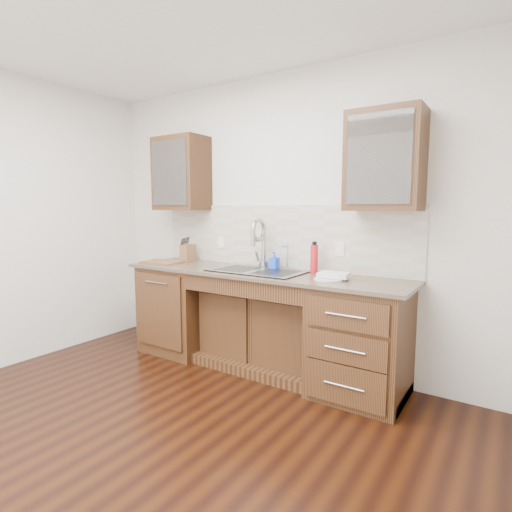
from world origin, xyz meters
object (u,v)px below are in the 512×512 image
Objects in this scene: soap_bottle at (274,261)px; water_bottle at (314,259)px; plate at (328,279)px; knife_block at (188,253)px; cutting_board at (163,262)px.

water_bottle reaches higher than soap_bottle.
soap_bottle reaches higher than plate.
soap_bottle is at bearing 159.84° from plate.
water_bottle is 1.37× the size of knife_block.
water_bottle is 0.61× the size of cutting_board.
water_bottle is 1.61m from cutting_board.
cutting_board is (-1.19, -0.26, -0.07)m from soap_bottle.
water_bottle reaches higher than knife_block.
soap_bottle is 0.69× the size of plate.
knife_block is (-1.03, -0.04, 0.01)m from soap_bottle.
water_bottle is 0.35m from plate.
cutting_board is (-1.82, -0.02, 0.00)m from plate.
soap_bottle is 0.40× the size of cutting_board.
soap_bottle is 0.65× the size of water_bottle.
cutting_board is (-0.15, -0.21, -0.08)m from knife_block.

